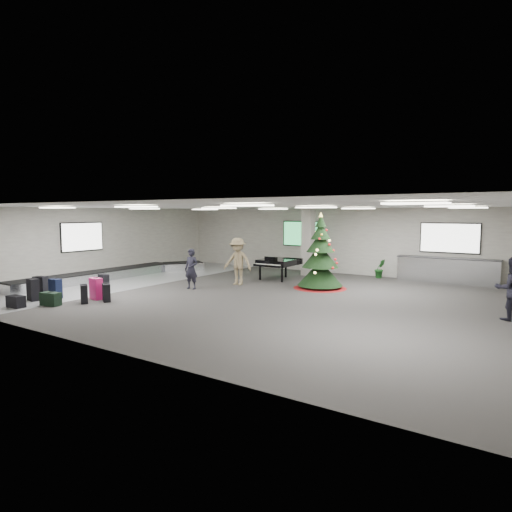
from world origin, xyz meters
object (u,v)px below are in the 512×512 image
Objects in this scene: service_counter at (447,270)px; pink_suitcase at (96,289)px; baggage_carousel at (117,274)px; christmas_tree at (320,262)px; traveler_a at (191,269)px; potted_plant_left at (380,269)px; traveler_b at (238,261)px; traveler_bench at (511,289)px; grand_piano at (278,262)px.

pink_suitcase is at bearing -132.77° from service_counter.
christmas_tree is (8.85, 2.66, 0.81)m from baggage_carousel.
christmas_tree reaches higher than service_counter.
potted_plant_left is at bearing 44.98° from traveler_a.
potted_plant_left is (4.37, 5.03, -0.54)m from traveler_b.
baggage_carousel is at bearing -171.55° from traveler_b.
traveler_a is at bearing -125.13° from traveler_b.
baggage_carousel is 2.40× the size of service_counter.
service_counter reaches higher than potted_plant_left.
traveler_bench is at bearing -66.59° from service_counter.
pink_suitcase is 0.87× the size of potted_plant_left.
traveler_b is at bearing -130.97° from potted_plant_left.
potted_plant_left is at bearing 42.32° from traveler_b.
service_counter is at bearing 25.16° from grand_piano.
baggage_carousel is 14.50m from service_counter.
traveler_a reaches higher than grand_piano.
traveler_b is (5.67, 1.54, 0.76)m from baggage_carousel.
traveler_a is (1.39, 3.32, 0.42)m from pink_suitcase.
traveler_b is at bearing -105.25° from grand_piano.
grand_piano is 4.69m from potted_plant_left.
baggage_carousel is 15.43m from traveler_bench.
potted_plant_left is (5.33, 6.80, -0.35)m from traveler_a.
pink_suitcase is 0.48× the size of traveler_a.
christmas_tree is at bearing 12.79° from traveler_b.
pink_suitcase is 0.43× the size of traveler_bench.
traveler_b is at bearing -144.07° from service_counter.
christmas_tree is 5.05m from traveler_a.
traveler_bench is at bearing -17.14° from grand_piano.
potted_plant_left is (3.74, 2.82, -0.32)m from grand_piano.
traveler_a is (-4.14, -2.90, -0.24)m from christmas_tree.
baggage_carousel is at bearing 141.67° from pink_suitcase.
service_counter is 10.71m from traveler_a.
grand_piano is at bearing -143.00° from potted_plant_left.
traveler_a is 10.74m from traveler_bench.
traveler_bench is at bearing 28.62° from pink_suitcase.
potted_plant_left is at bearing 33.19° from baggage_carousel.
traveler_bench is (15.39, 0.83, 0.66)m from baggage_carousel.
traveler_b is at bearing 15.16° from baggage_carousel.
christmas_tree is at bearing -22.49° from grand_piano.
christmas_tree is 1.60× the size of grand_piano.
grand_piano is at bearing -38.41° from traveler_bench.
traveler_bench is (2.55, -5.90, 0.33)m from service_counter.
traveler_b is (-7.17, -5.20, 0.43)m from service_counter.
traveler_bench is at bearing -10.84° from traveler_b.
christmas_tree is at bearing 57.01° from pink_suitcase.
traveler_b is 2.23× the size of potted_plant_left.
traveler_bench reaches higher than potted_plant_left.
christmas_tree is 1.71× the size of traveler_bench.
traveler_bench is (12.07, 4.39, 0.51)m from pink_suitcase.
christmas_tree reaches higher than grand_piano.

